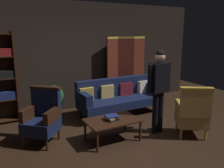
{
  "coord_description": "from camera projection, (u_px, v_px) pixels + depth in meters",
  "views": [
    {
      "loc": [
        -2.36,
        -3.47,
        2.05
      ],
      "look_at": [
        0.0,
        0.8,
        0.95
      ],
      "focal_mm": 37.72,
      "sensor_mm": 36.0,
      "label": 1
    }
  ],
  "objects": [
    {
      "name": "ground_plane",
      "position": [
        132.0,
        140.0,
        4.52
      ],
      "size": [
        10.0,
        10.0,
        0.0
      ],
      "primitive_type": "plane",
      "color": "black"
    },
    {
      "name": "back_wall",
      "position": [
        82.0,
        56.0,
        6.31
      ],
      "size": [
        7.2,
        0.1,
        2.8
      ],
      "primitive_type": "cube",
      "color": "black",
      "rests_on": "ground_plane"
    },
    {
      "name": "folding_screen",
      "position": [
        126.0,
        69.0,
        6.79
      ],
      "size": [
        1.31,
        0.21,
        1.9
      ],
      "color": "#5B2319",
      "rests_on": "ground_plane"
    },
    {
      "name": "velvet_couch",
      "position": [
        118.0,
        96.0,
        5.93
      ],
      "size": [
        2.12,
        0.78,
        0.88
      ],
      "color": "black",
      "rests_on": "ground_plane"
    },
    {
      "name": "coffee_table",
      "position": [
        113.0,
        122.0,
        4.44
      ],
      "size": [
        1.0,
        0.64,
        0.42
      ],
      "color": "black",
      "rests_on": "ground_plane"
    },
    {
      "name": "armchair_gilt_accent",
      "position": [
        193.0,
        113.0,
        4.59
      ],
      "size": [
        0.8,
        0.8,
        1.04
      ],
      "color": "gold",
      "rests_on": "ground_plane"
    },
    {
      "name": "armchair_wing_left",
      "position": [
        43.0,
        117.0,
        4.36
      ],
      "size": [
        0.82,
        0.82,
        1.04
      ],
      "color": "black",
      "rests_on": "ground_plane"
    },
    {
      "name": "standing_figure",
      "position": [
        159.0,
        84.0,
        4.67
      ],
      "size": [
        0.59,
        0.25,
        1.7
      ],
      "color": "black",
      "rests_on": "ground_plane"
    },
    {
      "name": "potted_plant",
      "position": [
        54.0,
        99.0,
        5.65
      ],
      "size": [
        0.5,
        0.5,
        0.79
      ],
      "color": "brown",
      "rests_on": "ground_plane"
    },
    {
      "name": "book_black_cloth",
      "position": [
        112.0,
        119.0,
        4.42
      ],
      "size": [
        0.26,
        0.22,
        0.02
      ],
      "primitive_type": "cube",
      "rotation": [
        0.0,
        0.0,
        0.07
      ],
      "color": "black",
      "rests_on": "coffee_table"
    },
    {
      "name": "book_tan_leather",
      "position": [
        112.0,
        118.0,
        4.41
      ],
      "size": [
        0.28,
        0.25,
        0.04
      ],
      "primitive_type": "cube",
      "rotation": [
        0.0,
        0.0,
        0.29
      ],
      "color": "#9E7A47",
      "rests_on": "book_black_cloth"
    },
    {
      "name": "book_navy_cloth",
      "position": [
        112.0,
        116.0,
        4.4
      ],
      "size": [
        0.27,
        0.23,
        0.03
      ],
      "primitive_type": "cube",
      "rotation": [
        0.0,
        0.0,
        -0.15
      ],
      "color": "navy",
      "rests_on": "book_tan_leather"
    }
  ]
}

